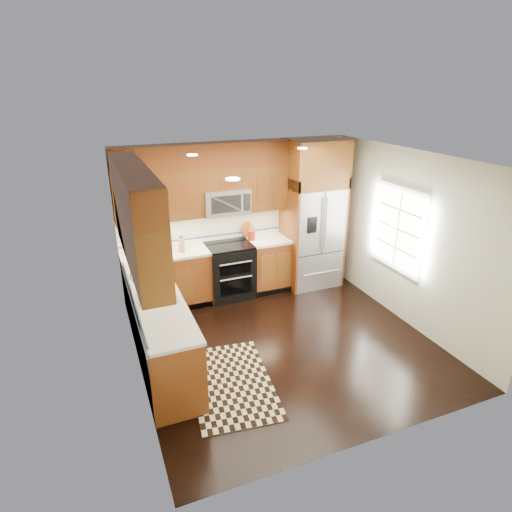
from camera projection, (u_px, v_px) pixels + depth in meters
name	position (u px, v px, depth m)	size (l,w,h in m)	color
ground	(284.00, 342.00, 6.15)	(4.00, 4.00, 0.00)	black
wall_back	(236.00, 217.00, 7.38)	(4.00, 0.02, 2.60)	silver
wall_left	(131.00, 283.00, 4.97)	(0.02, 4.00, 2.60)	silver
wall_right	(408.00, 239.00, 6.35)	(0.02, 4.00, 2.60)	silver
window	(398.00, 229.00, 6.48)	(0.04, 1.10, 1.30)	white
base_cabinets	(183.00, 302.00, 6.32)	(2.85, 3.00, 0.90)	brown
countertop	(189.00, 268.00, 6.30)	(2.86, 3.01, 0.04)	white
upper_cabinets	(179.00, 194.00, 5.92)	(2.85, 3.00, 1.15)	brown
range	(230.00, 271.00, 7.32)	(0.76, 0.67, 0.95)	black
microwave	(225.00, 201.00, 6.98)	(0.76, 0.40, 0.42)	#B2B2B7
refrigerator	(313.00, 215.00, 7.51)	(0.98, 0.75, 2.60)	#B2B2B7
sink_faucet	(153.00, 294.00, 5.37)	(0.54, 0.44, 0.37)	#B2B2B7
rug	(232.00, 382.00, 5.30)	(0.96, 1.60, 0.01)	black
knife_block	(182.00, 245.00, 6.86)	(0.12, 0.15, 0.26)	tan
utensil_crock	(251.00, 233.00, 7.33)	(0.13, 0.13, 0.35)	maroon
cutting_board	(248.00, 236.00, 7.52)	(0.27, 0.27, 0.02)	brown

